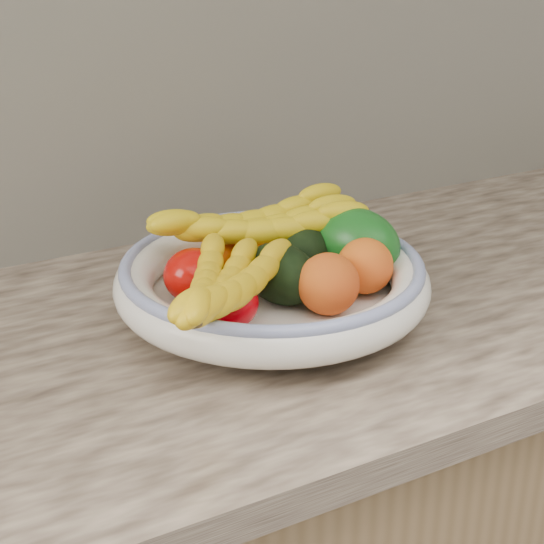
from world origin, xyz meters
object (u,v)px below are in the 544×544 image
(fruit_bowl, at_px, (272,280))
(banana_bunch_front, at_px, (221,294))
(green_mango, at_px, (354,242))
(banana_bunch_back, at_px, (255,230))

(fruit_bowl, height_order, banana_bunch_front, banana_bunch_front)
(green_mango, relative_size, banana_bunch_back, 0.43)
(fruit_bowl, xyz_separation_m, banana_bunch_front, (-0.10, -0.07, 0.03))
(fruit_bowl, bearing_deg, green_mango, 0.49)
(green_mango, height_order, banana_bunch_front, green_mango)
(banana_bunch_back, bearing_deg, fruit_bowl, -92.95)
(fruit_bowl, relative_size, green_mango, 3.04)
(banana_bunch_front, bearing_deg, banana_bunch_back, 2.27)
(fruit_bowl, distance_m, green_mango, 0.12)
(banana_bunch_back, relative_size, banana_bunch_front, 1.05)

